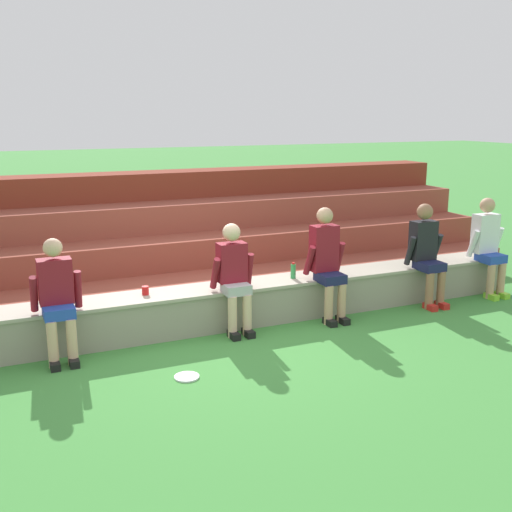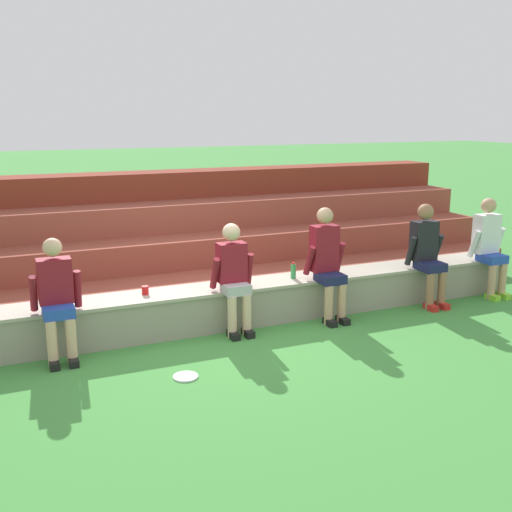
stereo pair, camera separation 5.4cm
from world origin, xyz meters
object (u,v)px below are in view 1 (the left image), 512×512
(person_left_of_center, at_px, (57,297))
(plastic_cup_right_end, at_px, (145,291))
(person_right_of_center, at_px, (327,261))
(plastic_cup_left_end, at_px, (433,256))
(person_center, at_px, (234,275))
(frisbee, at_px, (187,377))
(person_far_right, at_px, (427,251))
(water_bottle_near_right, at_px, (293,271))
(person_rightmost_edge, at_px, (488,244))

(person_left_of_center, height_order, plastic_cup_right_end, person_left_of_center)
(person_right_of_center, xyz_separation_m, plastic_cup_left_end, (1.97, 0.30, -0.20))
(person_left_of_center, bearing_deg, person_center, 1.07)
(frisbee, bearing_deg, person_left_of_center, 137.40)
(person_left_of_center, distance_m, person_center, 2.05)
(person_center, height_order, person_far_right, person_far_right)
(water_bottle_near_right, relative_size, plastic_cup_right_end, 2.06)
(plastic_cup_left_end, distance_m, frisbee, 4.45)
(person_left_of_center, distance_m, plastic_cup_left_end, 5.32)
(person_center, bearing_deg, person_rightmost_edge, -0.16)
(water_bottle_near_right, height_order, frisbee, water_bottle_near_right)
(frisbee, bearing_deg, person_right_of_center, 25.10)
(person_center, xyz_separation_m, frisbee, (-0.95, -1.05, -0.72))
(water_bottle_near_right, bearing_deg, frisbee, -145.26)
(person_center, relative_size, water_bottle_near_right, 6.32)
(person_rightmost_edge, bearing_deg, person_far_right, -179.52)
(person_far_right, relative_size, plastic_cup_right_end, 13.66)
(plastic_cup_right_end, bearing_deg, person_far_right, -4.76)
(person_left_of_center, distance_m, person_rightmost_edge, 6.04)
(person_far_right, xyz_separation_m, plastic_cup_right_end, (-3.88, 0.32, -0.19))
(person_far_right, bearing_deg, person_right_of_center, 179.41)
(plastic_cup_right_end, relative_size, frisbee, 0.40)
(person_center, distance_m, plastic_cup_right_end, 1.07)
(frisbee, bearing_deg, water_bottle_near_right, 34.74)
(frisbee, bearing_deg, person_rightmost_edge, 11.90)
(water_bottle_near_right, height_order, plastic_cup_left_end, water_bottle_near_right)
(person_far_right, distance_m, water_bottle_near_right, 1.96)
(person_center, relative_size, plastic_cup_left_end, 11.03)
(person_left_of_center, bearing_deg, person_rightmost_edge, 0.26)
(person_far_right, xyz_separation_m, plastic_cup_left_end, (0.39, 0.32, -0.18))
(person_rightmost_edge, bearing_deg, person_center, 179.84)
(person_center, relative_size, person_far_right, 0.95)
(person_center, relative_size, person_right_of_center, 0.92)
(plastic_cup_left_end, bearing_deg, person_rightmost_edge, -22.79)
(person_center, distance_m, water_bottle_near_right, 0.97)
(person_far_right, xyz_separation_m, water_bottle_near_right, (-1.93, 0.27, -0.14))
(plastic_cup_left_end, bearing_deg, person_far_right, -140.98)
(person_rightmost_edge, distance_m, plastic_cup_left_end, 0.82)
(person_left_of_center, xyz_separation_m, frisbee, (1.10, -1.01, -0.70))
(person_left_of_center, relative_size, frisbee, 5.21)
(water_bottle_near_right, bearing_deg, person_left_of_center, -174.45)
(person_right_of_center, xyz_separation_m, frisbee, (-2.24, -1.05, -0.76))
(person_left_of_center, xyz_separation_m, water_bottle_near_right, (2.98, 0.29, -0.10))
(person_center, relative_size, person_rightmost_edge, 0.94)
(person_center, height_order, person_right_of_center, person_right_of_center)
(person_center, bearing_deg, frisbee, -132.04)
(person_far_right, xyz_separation_m, person_rightmost_edge, (1.13, 0.01, 0.01))
(person_rightmost_edge, xyz_separation_m, water_bottle_near_right, (-3.06, 0.26, -0.15))
(person_far_right, height_order, plastic_cup_right_end, person_far_right)
(person_rightmost_edge, bearing_deg, plastic_cup_left_end, 157.21)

